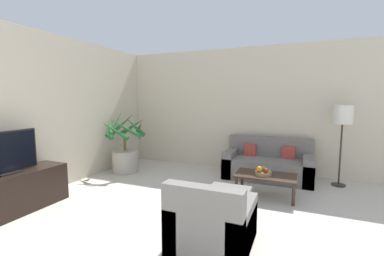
{
  "coord_description": "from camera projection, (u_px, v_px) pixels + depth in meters",
  "views": [
    {
      "loc": [
        0.6,
        0.2,
        1.59
      ],
      "look_at": [
        -1.42,
        4.96,
        1.0
      ],
      "focal_mm": 24.0,
      "sensor_mm": 36.0,
      "label": 1
    }
  ],
  "objects": [
    {
      "name": "ottoman",
      "position": [
        228.0,
        202.0,
        3.52
      ],
      "size": [
        0.57,
        0.54,
        0.35
      ],
      "color": "slate",
      "rests_on": "ground_plane"
    },
    {
      "name": "tv_console",
      "position": [
        10.0,
        194.0,
        3.53
      ],
      "size": [
        0.49,
        1.49,
        0.57
      ],
      "color": "black",
      "rests_on": "ground_plane"
    },
    {
      "name": "apple_green",
      "position": [
        263.0,
        168.0,
        4.18
      ],
      "size": [
        0.07,
        0.07,
        0.07
      ],
      "color": "olive",
      "rests_on": "fruit_bowl"
    },
    {
      "name": "wall_left",
      "position": [
        29.0,
        114.0,
        4.06
      ],
      "size": [
        0.06,
        7.46,
        2.7
      ],
      "color": "beige",
      "rests_on": "ground_plane"
    },
    {
      "name": "television",
      "position": [
        7.0,
        153.0,
        3.47
      ],
      "size": [
        0.18,
        0.81,
        0.59
      ],
      "color": "black",
      "rests_on": "tv_console"
    },
    {
      "name": "armchair",
      "position": [
        212.0,
        224.0,
        2.75
      ],
      "size": [
        0.81,
        0.84,
        0.77
      ],
      "color": "slate",
      "rests_on": "ground_plane"
    },
    {
      "name": "coffee_table",
      "position": [
        266.0,
        177.0,
        4.17
      ],
      "size": [
        0.96,
        0.55,
        0.36
      ],
      "color": "#38281E",
      "rests_on": "ground_plane"
    },
    {
      "name": "floor_lamp",
      "position": [
        343.0,
        118.0,
        4.58
      ],
      "size": [
        0.33,
        0.33,
        1.48
      ],
      "color": "#2D2823",
      "rests_on": "ground_plane"
    },
    {
      "name": "orange_fruit",
      "position": [
        259.0,
        169.0,
        4.11
      ],
      "size": [
        0.09,
        0.09,
        0.09
      ],
      "color": "orange",
      "rests_on": "fruit_bowl"
    },
    {
      "name": "fruit_bowl",
      "position": [
        263.0,
        173.0,
        4.15
      ],
      "size": [
        0.27,
        0.27,
        0.06
      ],
      "color": "#997A4C",
      "rests_on": "coffee_table"
    },
    {
      "name": "potted_palm",
      "position": [
        125.0,
        152.0,
        5.56
      ],
      "size": [
        0.97,
        0.97,
        1.32
      ],
      "color": "#ADA393",
      "rests_on": "ground_plane"
    },
    {
      "name": "apple_red",
      "position": [
        266.0,
        170.0,
        4.07
      ],
      "size": [
        0.07,
        0.07,
        0.07
      ],
      "color": "red",
      "rests_on": "fruit_bowl"
    },
    {
      "name": "wall_back",
      "position": [
        270.0,
        110.0,
        5.46
      ],
      "size": [
        8.29,
        0.06,
        2.7
      ],
      "color": "beige",
      "rests_on": "ground_plane"
    },
    {
      "name": "sofa_loveseat",
      "position": [
        268.0,
        165.0,
        5.13
      ],
      "size": [
        1.68,
        0.77,
        0.8
      ],
      "color": "slate",
      "rests_on": "ground_plane"
    }
  ]
}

